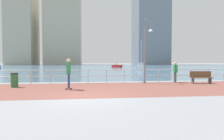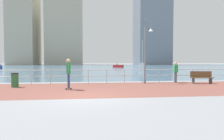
# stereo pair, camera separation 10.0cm
# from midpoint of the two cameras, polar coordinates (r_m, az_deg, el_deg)

# --- Properties ---
(ground) EXTENTS (220.00, 220.00, 0.00)m
(ground) POSITION_cam_midpoint_polar(r_m,az_deg,el_deg) (49.31, -6.48, 0.59)
(ground) COLOR gray
(brick_paving) EXTENTS (28.00, 6.29, 0.01)m
(brick_paving) POSITION_cam_midpoint_polar(r_m,az_deg,el_deg) (11.97, -6.83, -5.47)
(brick_paving) COLOR brown
(brick_paving) RESTS_ON ground
(harbor_water) EXTENTS (180.00, 88.00, 0.00)m
(harbor_water) POSITION_cam_midpoint_polar(r_m,az_deg,el_deg) (60.02, -6.46, 0.93)
(harbor_water) COLOR slate
(harbor_water) RESTS_ON ground
(waterfront_railing) EXTENTS (25.25, 0.06, 1.03)m
(waterfront_railing) POSITION_cam_midpoint_polar(r_m,az_deg,el_deg) (15.03, -6.75, -1.11)
(waterfront_railing) COLOR #B2BCC1
(waterfront_railing) RESTS_ON ground
(lamppost) EXTENTS (0.79, 0.46, 4.86)m
(lamppost) POSITION_cam_midpoint_polar(r_m,az_deg,el_deg) (15.12, 10.29, 6.37)
(lamppost) COLOR slate
(lamppost) RESTS_ON ground
(skateboarder) EXTENTS (0.41, 0.56, 1.82)m
(skateboarder) POSITION_cam_midpoint_polar(r_m,az_deg,el_deg) (11.70, -12.31, -0.30)
(skateboarder) COLOR black
(skateboarder) RESTS_ON ground
(bystander) EXTENTS (0.24, 0.55, 1.62)m
(bystander) POSITION_cam_midpoint_polar(r_m,az_deg,el_deg) (16.12, 18.20, -0.14)
(bystander) COLOR #4C4C51
(bystander) RESTS_ON ground
(trash_bin) EXTENTS (0.46, 0.46, 0.93)m
(trash_bin) POSITION_cam_midpoint_polar(r_m,az_deg,el_deg) (14.03, -26.25, -2.62)
(trash_bin) COLOR #2D6638
(trash_bin) RESTS_ON ground
(park_bench) EXTENTS (1.64, 0.65, 0.92)m
(park_bench) POSITION_cam_midpoint_polar(r_m,az_deg,el_deg) (16.14, 24.80, -1.92)
(park_bench) COLOR brown
(park_bench) RESTS_ON ground
(sailboat_yellow) EXTENTS (2.44, 4.39, 5.90)m
(sailboat_yellow) POSITION_cam_midpoint_polar(r_m,az_deg,el_deg) (39.20, 8.85, 0.89)
(sailboat_yellow) COLOR white
(sailboat_yellow) RESTS_ON ground
(sailboat_teal) EXTENTS (2.83, 2.77, 4.25)m
(sailboat_teal) POSITION_cam_midpoint_polar(r_m,az_deg,el_deg) (54.42, 1.75, 1.21)
(sailboat_teal) COLOR #B21E1E
(sailboat_teal) RESTS_ON ground
(tower_steel) EXTENTS (15.89, 16.35, 41.57)m
(tower_steel) POSITION_cam_midpoint_polar(r_m,az_deg,el_deg) (103.87, 11.48, 12.63)
(tower_steel) COLOR slate
(tower_steel) RESTS_ON ground
(tower_slate) EXTENTS (12.24, 16.35, 35.64)m
(tower_slate) POSITION_cam_midpoint_polar(r_m,az_deg,el_deg) (106.85, -24.20, 10.56)
(tower_slate) COLOR #B2AD99
(tower_slate) RESTS_ON ground
(tower_brick) EXTENTS (17.41, 17.32, 45.95)m
(tower_brick) POSITION_cam_midpoint_polar(r_m,az_deg,el_deg) (106.04, -13.52, 13.60)
(tower_brick) COLOR #B2AD99
(tower_brick) RESTS_ON ground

